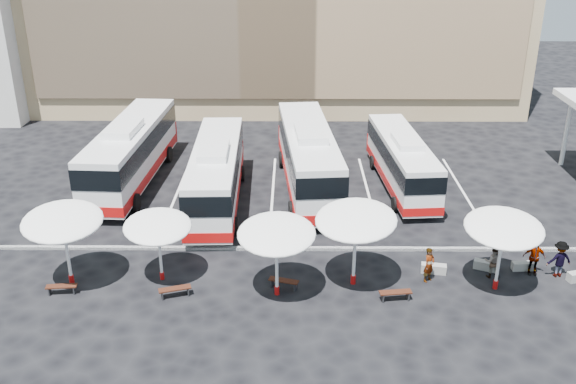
{
  "coord_description": "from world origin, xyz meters",
  "views": [
    {
      "loc": [
        1.24,
        -28.94,
        16.14
      ],
      "look_at": [
        1.0,
        3.0,
        2.2
      ],
      "focal_mm": 40.0,
      "sensor_mm": 36.0,
      "label": 1
    }
  ],
  "objects_px": {
    "conc_bench_1": "(486,266)",
    "bus_0": "(131,151)",
    "passenger_2": "(534,257)",
    "bus_2": "(308,156)",
    "wood_bench_1": "(175,290)",
    "passenger_0": "(429,265)",
    "passenger_1": "(493,262)",
    "passenger_3": "(560,259)",
    "sunshade_3": "(356,220)",
    "bus_1": "(216,173)",
    "wood_bench_2": "(284,282)",
    "sunshade_4": "(504,228)",
    "wood_bench_0": "(62,287)",
    "bus_3": "(402,160)",
    "wood_bench_3": "(395,294)",
    "sunshade_2": "(277,234)",
    "sunshade_0": "(62,222)",
    "conc_bench_0": "(434,269)",
    "sunshade_1": "(158,227)",
    "conc_bench_2": "(523,266)"
  },
  "relations": [
    {
      "from": "conc_bench_1",
      "to": "conc_bench_2",
      "type": "xyz_separation_m",
      "value": [
        1.82,
        -0.0,
        -0.02
      ]
    },
    {
      "from": "bus_3",
      "to": "passenger_3",
      "type": "xyz_separation_m",
      "value": [
        5.9,
        -11.03,
        -0.88
      ]
    },
    {
      "from": "sunshade_4",
      "to": "wood_bench_0",
      "type": "distance_m",
      "value": 20.32
    },
    {
      "from": "bus_1",
      "to": "bus_2",
      "type": "bearing_deg",
      "value": 21.92
    },
    {
      "from": "bus_0",
      "to": "sunshade_3",
      "type": "height_order",
      "value": "bus_0"
    },
    {
      "from": "sunshade_0",
      "to": "sunshade_4",
      "type": "height_order",
      "value": "sunshade_0"
    },
    {
      "from": "conc_bench_1",
      "to": "bus_0",
      "type": "bearing_deg",
      "value": 150.9
    },
    {
      "from": "bus_1",
      "to": "conc_bench_0",
      "type": "height_order",
      "value": "bus_1"
    },
    {
      "from": "bus_0",
      "to": "passenger_1",
      "type": "height_order",
      "value": "bus_0"
    },
    {
      "from": "sunshade_2",
      "to": "passenger_2",
      "type": "xyz_separation_m",
      "value": [
        12.36,
        1.93,
        -2.21
      ]
    },
    {
      "from": "bus_2",
      "to": "bus_0",
      "type": "bearing_deg",
      "value": 170.17
    },
    {
      "from": "bus_1",
      "to": "wood_bench_3",
      "type": "distance_m",
      "value": 14.05
    },
    {
      "from": "sunshade_0",
      "to": "sunshade_1",
      "type": "distance_m",
      "value": 4.27
    },
    {
      "from": "passenger_1",
      "to": "passenger_3",
      "type": "relative_size",
      "value": 0.9
    },
    {
      "from": "sunshade_2",
      "to": "conc_bench_2",
      "type": "relative_size",
      "value": 3.3
    },
    {
      "from": "bus_1",
      "to": "passenger_2",
      "type": "relative_size",
      "value": 6.86
    },
    {
      "from": "bus_0",
      "to": "passenger_0",
      "type": "bearing_deg",
      "value": -32.62
    },
    {
      "from": "sunshade_3",
      "to": "wood_bench_0",
      "type": "bearing_deg",
      "value": -175.8
    },
    {
      "from": "sunshade_0",
      "to": "wood_bench_2",
      "type": "distance_m",
      "value": 10.49
    },
    {
      "from": "sunshade_3",
      "to": "wood_bench_0",
      "type": "xyz_separation_m",
      "value": [
        -13.5,
        -0.99,
        -3.01
      ]
    },
    {
      "from": "passenger_0",
      "to": "wood_bench_0",
      "type": "bearing_deg",
      "value": 141.98
    },
    {
      "from": "bus_1",
      "to": "wood_bench_2",
      "type": "relative_size",
      "value": 8.54
    },
    {
      "from": "sunshade_3",
      "to": "conc_bench_1",
      "type": "relative_size",
      "value": 4.1
    },
    {
      "from": "wood_bench_3",
      "to": "sunshade_0",
      "type": "bearing_deg",
      "value": 174.88
    },
    {
      "from": "bus_1",
      "to": "sunshade_3",
      "type": "xyz_separation_m",
      "value": [
        7.41,
        -9.07,
        1.32
      ]
    },
    {
      "from": "sunshade_3",
      "to": "passenger_0",
      "type": "relative_size",
      "value": 2.81
    },
    {
      "from": "bus_1",
      "to": "wood_bench_2",
      "type": "distance_m",
      "value": 10.49
    },
    {
      "from": "sunshade_3",
      "to": "passenger_3",
      "type": "relative_size",
      "value": 2.65
    },
    {
      "from": "wood_bench_2",
      "to": "passenger_1",
      "type": "bearing_deg",
      "value": 6.09
    },
    {
      "from": "bus_0",
      "to": "wood_bench_2",
      "type": "bearing_deg",
      "value": -49.02
    },
    {
      "from": "wood_bench_3",
      "to": "sunshade_2",
      "type": "bearing_deg",
      "value": 175.16
    },
    {
      "from": "conc_bench_0",
      "to": "passenger_3",
      "type": "relative_size",
      "value": 0.65
    },
    {
      "from": "bus_2",
      "to": "passenger_0",
      "type": "xyz_separation_m",
      "value": [
        5.5,
        -11.2,
        -1.3
      ]
    },
    {
      "from": "wood_bench_2",
      "to": "conc_bench_2",
      "type": "relative_size",
      "value": 1.32
    },
    {
      "from": "bus_2",
      "to": "sunshade_3",
      "type": "xyz_separation_m",
      "value": [
        1.9,
        -11.47,
        1.16
      ]
    },
    {
      "from": "conc_bench_1",
      "to": "bus_3",
      "type": "bearing_deg",
      "value": 104.16
    },
    {
      "from": "sunshade_3",
      "to": "passenger_0",
      "type": "xyz_separation_m",
      "value": [
        3.59,
        0.26,
        -2.46
      ]
    },
    {
      "from": "wood_bench_1",
      "to": "sunshade_4",
      "type": "bearing_deg",
      "value": 3.11
    },
    {
      "from": "passenger_2",
      "to": "passenger_3",
      "type": "relative_size",
      "value": 0.98
    },
    {
      "from": "sunshade_3",
      "to": "bus_3",
      "type": "bearing_deg",
      "value": 71.16
    },
    {
      "from": "passenger_2",
      "to": "bus_2",
      "type": "bearing_deg",
      "value": 143.2
    },
    {
      "from": "wood_bench_1",
      "to": "passenger_0",
      "type": "bearing_deg",
      "value": 7.02
    },
    {
      "from": "sunshade_0",
      "to": "sunshade_2",
      "type": "bearing_deg",
      "value": -5.28
    },
    {
      "from": "passenger_2",
      "to": "wood_bench_3",
      "type": "bearing_deg",
      "value": -153.43
    },
    {
      "from": "sunshade_1",
      "to": "wood_bench_3",
      "type": "height_order",
      "value": "sunshade_1"
    },
    {
      "from": "bus_0",
      "to": "wood_bench_2",
      "type": "height_order",
      "value": "bus_0"
    },
    {
      "from": "passenger_0",
      "to": "sunshade_4",
      "type": "bearing_deg",
      "value": -54.38
    },
    {
      "from": "bus_2",
      "to": "sunshade_3",
      "type": "height_order",
      "value": "bus_2"
    },
    {
      "from": "conc_bench_0",
      "to": "passenger_1",
      "type": "distance_m",
      "value": 2.8
    },
    {
      "from": "wood_bench_2",
      "to": "passenger_3",
      "type": "xyz_separation_m",
      "value": [
        13.21,
        1.19,
        0.59
      ]
    }
  ]
}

